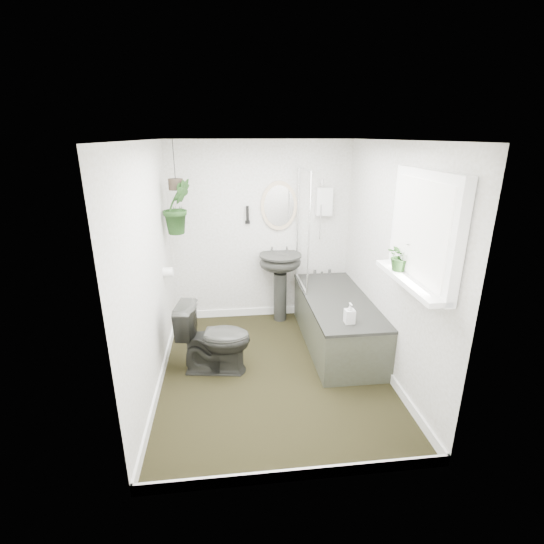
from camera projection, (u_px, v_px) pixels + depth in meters
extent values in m
cube|color=black|center=(274.00, 372.00, 4.13)|extent=(2.30, 2.80, 0.02)
cube|color=white|center=(274.00, 139.00, 3.37)|extent=(2.30, 2.80, 0.02)
cube|color=white|center=(261.00, 233.00, 5.07)|extent=(2.30, 0.02, 2.30)
cube|color=white|center=(301.00, 339.00, 2.43)|extent=(2.30, 0.02, 2.30)
cube|color=white|center=(149.00, 272.00, 3.62)|extent=(0.02, 2.80, 2.30)
cube|color=white|center=(390.00, 263.00, 3.88)|extent=(0.02, 2.80, 2.30)
cube|color=white|center=(274.00, 367.00, 4.11)|extent=(2.30, 2.80, 0.10)
cube|color=white|center=(324.00, 201.00, 4.96)|extent=(0.20, 0.10, 0.35)
ellipsoid|color=beige|center=(279.00, 206.00, 4.95)|extent=(0.46, 0.03, 0.62)
cylinder|color=black|center=(248.00, 215.00, 4.93)|extent=(0.04, 0.04, 0.22)
cylinder|color=white|center=(168.00, 272.00, 4.37)|extent=(0.11, 0.11, 0.11)
cube|color=white|center=(424.00, 229.00, 3.05)|extent=(0.08, 1.00, 0.90)
cube|color=white|center=(409.00, 281.00, 3.18)|extent=(0.18, 1.00, 0.04)
cube|color=white|center=(419.00, 230.00, 3.04)|extent=(0.01, 0.86, 0.76)
imported|color=#252622|center=(215.00, 338.00, 4.04)|extent=(0.79, 0.52, 0.75)
imported|color=black|center=(400.00, 256.00, 3.32)|extent=(0.29, 0.27, 0.26)
imported|color=black|center=(178.00, 207.00, 4.39)|extent=(0.43, 0.40, 0.61)
imported|color=black|center=(350.00, 313.00, 3.87)|extent=(0.10, 0.10, 0.21)
cylinder|color=#2F261C|center=(176.00, 184.00, 4.31)|extent=(0.16, 0.16, 0.12)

